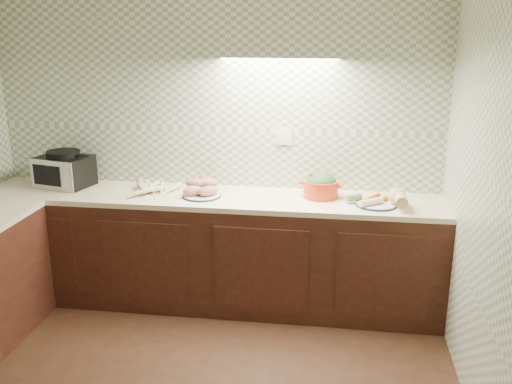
# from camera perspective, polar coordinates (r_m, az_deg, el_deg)

# --- Properties ---
(room) EXTENTS (3.60, 3.60, 2.60)m
(room) POSITION_cam_1_polar(r_m,az_deg,el_deg) (2.86, -11.80, 4.91)
(room) COLOR black
(room) RESTS_ON ground
(counter) EXTENTS (3.60, 3.60, 0.90)m
(counter) POSITION_cam_1_polar(r_m,az_deg,el_deg) (4.09, -16.70, -9.33)
(counter) COLOR black
(counter) RESTS_ON ground
(toaster_oven) EXTENTS (0.47, 0.41, 0.29)m
(toaster_oven) POSITION_cam_1_polar(r_m,az_deg,el_deg) (4.90, -18.63, 2.13)
(toaster_oven) COLOR black
(toaster_oven) RESTS_ON counter
(parsnip_pile) EXTENTS (0.48, 0.42, 0.08)m
(parsnip_pile) POSITION_cam_1_polar(r_m,az_deg,el_deg) (4.52, -9.68, 0.26)
(parsnip_pile) COLOR beige
(parsnip_pile) RESTS_ON counter
(sweet_potato_plate) EXTENTS (0.30, 0.30, 0.14)m
(sweet_potato_plate) POSITION_cam_1_polar(r_m,az_deg,el_deg) (4.40, -5.48, 0.22)
(sweet_potato_plate) COLOR #151F3A
(sweet_potato_plate) RESTS_ON counter
(onion_bowl) EXTENTS (0.16, 0.16, 0.13)m
(onion_bowl) POSITION_cam_1_polar(r_m,az_deg,el_deg) (4.54, -5.13, 0.69)
(onion_bowl) COLOR black
(onion_bowl) RESTS_ON counter
(dutch_oven) EXTENTS (0.34, 0.32, 0.19)m
(dutch_oven) POSITION_cam_1_polar(r_m,az_deg,el_deg) (4.38, 6.52, 0.63)
(dutch_oven) COLOR red
(dutch_oven) RESTS_ON counter
(veg_plate) EXTENTS (0.45, 0.30, 0.14)m
(veg_plate) POSITION_cam_1_polar(r_m,az_deg,el_deg) (4.26, 12.80, -0.70)
(veg_plate) COLOR #151F3A
(veg_plate) RESTS_ON counter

